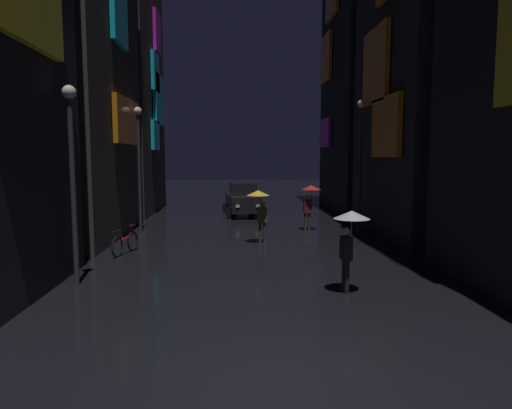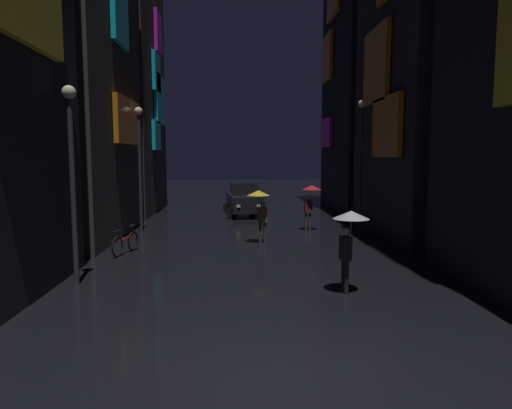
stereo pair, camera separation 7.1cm
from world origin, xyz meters
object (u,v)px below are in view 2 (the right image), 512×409
bicycle_parked_at_storefront (126,243)px  streetlamp_left_far (140,155)px  pedestrian_foreground_right_yellow (260,202)px  car_distant (244,199)px  pedestrian_near_crossing_red (311,195)px  streetlamp_left_near (72,161)px  pedestrian_far_right_clear (349,229)px  streetlamp_right_far (361,151)px

bicycle_parked_at_storefront → streetlamp_left_far: 5.75m
pedestrian_foreground_right_yellow → car_distant: 8.72m
pedestrian_near_crossing_red → car_distant: 6.49m
pedestrian_near_crossing_red → bicycle_parked_at_storefront: 8.80m
car_distant → streetlamp_left_near: bearing=-108.8°
car_distant → bicycle_parked_at_storefront: bearing=-113.2°
pedestrian_far_right_clear → streetlamp_right_far: size_ratio=0.36×
pedestrian_foreground_right_yellow → streetlamp_left_far: bearing=149.2°
streetlamp_right_far → bicycle_parked_at_storefront: bearing=-156.0°
pedestrian_near_crossing_red → pedestrian_far_right_clear: bearing=-93.9°
pedestrian_near_crossing_red → bicycle_parked_at_storefront: pedestrian_near_crossing_red is taller
pedestrian_near_crossing_red → streetlamp_right_far: streetlamp_right_far is taller
pedestrian_near_crossing_red → streetlamp_left_far: size_ratio=0.38×
bicycle_parked_at_storefront → car_distant: size_ratio=0.41×
bicycle_parked_at_storefront → streetlamp_left_far: streetlamp_left_far is taller
pedestrian_far_right_clear → streetlamp_left_far: bearing=125.7°
streetlamp_left_far → streetlamp_left_near: size_ratio=1.07×
pedestrian_near_crossing_red → streetlamp_left_far: (-7.79, 0.20, 1.85)m
pedestrian_near_crossing_red → pedestrian_foreground_right_yellow: 3.87m
pedestrian_foreground_right_yellow → bicycle_parked_at_storefront: (-4.87, -1.65, -1.28)m
pedestrian_foreground_right_yellow → bicycle_parked_at_storefront: 5.30m
bicycle_parked_at_storefront → streetlamp_left_far: (-0.40, 4.80, 3.13)m
streetlamp_left_far → streetlamp_right_far: bearing=-3.0°
pedestrian_far_right_clear → streetlamp_right_far: (2.87, 9.38, 2.02)m
pedestrian_near_crossing_red → streetlamp_left_near: bearing=-132.5°
bicycle_parked_at_storefront → streetlamp_left_far: size_ratio=0.31×
pedestrian_near_crossing_red → streetlamp_left_near: (-7.79, -8.49, 1.66)m
pedestrian_near_crossing_red → bicycle_parked_at_storefront: bearing=-148.1°
bicycle_parked_at_storefront → streetlamp_right_far: size_ratio=0.30×
bicycle_parked_at_storefront → streetlamp_left_near: bearing=-95.9°
car_distant → streetlamp_right_far: streetlamp_right_far is taller
car_distant → streetlamp_left_near: streetlamp_left_near is taller
pedestrian_near_crossing_red → bicycle_parked_at_storefront: (-7.39, -4.60, -1.28)m
pedestrian_foreground_right_yellow → car_distant: (-0.45, 8.68, -0.74)m
pedestrian_near_crossing_red → pedestrian_foreground_right_yellow: size_ratio=1.00×
pedestrian_foreground_right_yellow → car_distant: bearing=92.9°
pedestrian_far_right_clear → streetlamp_left_far: streetlamp_left_far is taller
bicycle_parked_at_storefront → streetlamp_right_far: 11.01m
streetlamp_left_near → pedestrian_far_right_clear: bearing=-9.7°
bicycle_parked_at_storefront → car_distant: bearing=66.8°
streetlamp_left_near → car_distant: bearing=71.2°
pedestrian_near_crossing_red → streetlamp_left_near: size_ratio=0.40×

